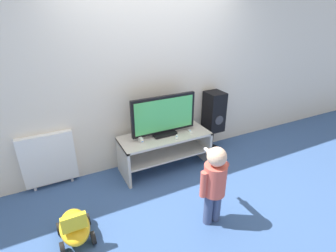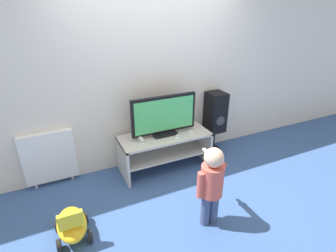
{
  "view_description": "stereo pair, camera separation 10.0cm",
  "coord_description": "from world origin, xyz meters",
  "px_view_note": "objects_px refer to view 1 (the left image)",
  "views": [
    {
      "loc": [
        -1.42,
        -2.67,
        2.17
      ],
      "look_at": [
        0.0,
        0.16,
        0.71
      ],
      "focal_mm": 28.0,
      "sensor_mm": 36.0,
      "label": 1
    },
    {
      "loc": [
        -1.33,
        -2.71,
        2.17
      ],
      "look_at": [
        0.0,
        0.16,
        0.71
      ],
      "focal_mm": 28.0,
      "sensor_mm": 36.0,
      "label": 2
    }
  ],
  "objects_px": {
    "remote_primary": "(190,132)",
    "remote_secondary": "(177,137)",
    "radiator": "(49,159)",
    "television": "(164,116)",
    "game_console": "(140,139)",
    "child": "(214,179)",
    "speaker_tower": "(214,113)",
    "ride_on_toy": "(75,227)"
  },
  "relations": [
    {
      "from": "game_console",
      "to": "child",
      "type": "bearing_deg",
      "value": -72.74
    },
    {
      "from": "remote_secondary",
      "to": "ride_on_toy",
      "type": "height_order",
      "value": "remote_secondary"
    },
    {
      "from": "speaker_tower",
      "to": "ride_on_toy",
      "type": "distance_m",
      "value": 2.53
    },
    {
      "from": "game_console",
      "to": "remote_primary",
      "type": "height_order",
      "value": "game_console"
    },
    {
      "from": "game_console",
      "to": "ride_on_toy",
      "type": "xyz_separation_m",
      "value": [
        -1.01,
        -0.77,
        -0.39
      ]
    },
    {
      "from": "television",
      "to": "remote_secondary",
      "type": "bearing_deg",
      "value": -57.89
    },
    {
      "from": "television",
      "to": "ride_on_toy",
      "type": "relative_size",
      "value": 1.86
    },
    {
      "from": "radiator",
      "to": "remote_secondary",
      "type": "bearing_deg",
      "value": -14.69
    },
    {
      "from": "television",
      "to": "ride_on_toy",
      "type": "xyz_separation_m",
      "value": [
        -1.38,
        -0.79,
        -0.64
      ]
    },
    {
      "from": "game_console",
      "to": "television",
      "type": "bearing_deg",
      "value": 4.51
    },
    {
      "from": "speaker_tower",
      "to": "radiator",
      "type": "height_order",
      "value": "speaker_tower"
    },
    {
      "from": "game_console",
      "to": "radiator",
      "type": "relative_size",
      "value": 0.23
    },
    {
      "from": "game_console",
      "to": "radiator",
      "type": "bearing_deg",
      "value": 166.33
    },
    {
      "from": "remote_primary",
      "to": "remote_secondary",
      "type": "bearing_deg",
      "value": -164.46
    },
    {
      "from": "radiator",
      "to": "remote_primary",
      "type": "bearing_deg",
      "value": -10.69
    },
    {
      "from": "television",
      "to": "radiator",
      "type": "xyz_separation_m",
      "value": [
        -1.5,
        0.25,
        -0.4
      ]
    },
    {
      "from": "game_console",
      "to": "radiator",
      "type": "xyz_separation_m",
      "value": [
        -1.13,
        0.28,
        -0.15
      ]
    },
    {
      "from": "speaker_tower",
      "to": "television",
      "type": "bearing_deg",
      "value": -172.59
    },
    {
      "from": "remote_primary",
      "to": "remote_secondary",
      "type": "height_order",
      "value": "same"
    },
    {
      "from": "remote_secondary",
      "to": "remote_primary",
      "type": "bearing_deg",
      "value": 15.54
    },
    {
      "from": "child",
      "to": "remote_secondary",
      "type": "bearing_deg",
      "value": 83.54
    },
    {
      "from": "child",
      "to": "speaker_tower",
      "type": "xyz_separation_m",
      "value": [
        0.93,
        1.32,
        0.1
      ]
    },
    {
      "from": "remote_secondary",
      "to": "child",
      "type": "xyz_separation_m",
      "value": [
        -0.12,
        -1.02,
        0.01
      ]
    },
    {
      "from": "remote_secondary",
      "to": "radiator",
      "type": "distance_m",
      "value": 1.67
    },
    {
      "from": "radiator",
      "to": "speaker_tower",
      "type": "bearing_deg",
      "value": -2.96
    },
    {
      "from": "child",
      "to": "radiator",
      "type": "relative_size",
      "value": 1.24
    },
    {
      "from": "child",
      "to": "ride_on_toy",
      "type": "xyz_separation_m",
      "value": [
        -1.37,
        0.4,
        -0.38
      ]
    },
    {
      "from": "television",
      "to": "remote_secondary",
      "type": "xyz_separation_m",
      "value": [
        0.11,
        -0.18,
        -0.26
      ]
    },
    {
      "from": "remote_primary",
      "to": "child",
      "type": "bearing_deg",
      "value": -108.7
    },
    {
      "from": "television",
      "to": "game_console",
      "type": "distance_m",
      "value": 0.44
    },
    {
      "from": "ride_on_toy",
      "to": "radiator",
      "type": "height_order",
      "value": "radiator"
    },
    {
      "from": "game_console",
      "to": "child",
      "type": "xyz_separation_m",
      "value": [
        0.36,
        -1.17,
        -0.01
      ]
    },
    {
      "from": "radiator",
      "to": "child",
      "type": "bearing_deg",
      "value": -43.98
    },
    {
      "from": "television",
      "to": "child",
      "type": "bearing_deg",
      "value": -90.25
    },
    {
      "from": "game_console",
      "to": "remote_primary",
      "type": "relative_size",
      "value": 1.29
    },
    {
      "from": "television",
      "to": "game_console",
      "type": "xyz_separation_m",
      "value": [
        -0.37,
        -0.03,
        -0.25
      ]
    },
    {
      "from": "speaker_tower",
      "to": "child",
      "type": "bearing_deg",
      "value": -125.33
    },
    {
      "from": "child",
      "to": "radiator",
      "type": "distance_m",
      "value": 2.08
    },
    {
      "from": "game_console",
      "to": "remote_secondary",
      "type": "xyz_separation_m",
      "value": [
        0.48,
        -0.15,
        -0.02
      ]
    },
    {
      "from": "game_console",
      "to": "speaker_tower",
      "type": "distance_m",
      "value": 1.31
    },
    {
      "from": "child",
      "to": "speaker_tower",
      "type": "relative_size",
      "value": 0.95
    },
    {
      "from": "television",
      "to": "speaker_tower",
      "type": "bearing_deg",
      "value": 7.41
    }
  ]
}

